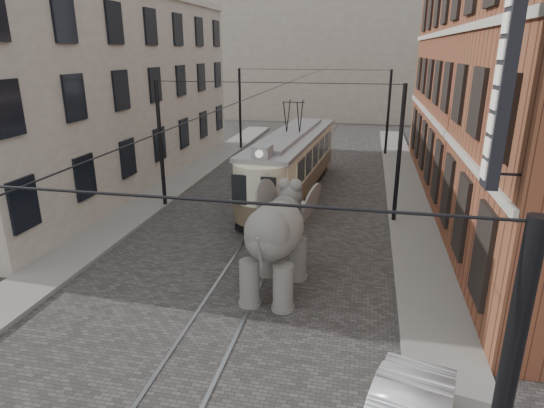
# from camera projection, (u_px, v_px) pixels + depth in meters

# --- Properties ---
(ground) EXTENTS (120.00, 120.00, 0.00)m
(ground) POSITION_uv_depth(u_px,v_px,m) (245.00, 272.00, 15.92)
(ground) COLOR #423F3D
(tram_rails) EXTENTS (1.54, 80.00, 0.02)m
(tram_rails) POSITION_uv_depth(u_px,v_px,m) (245.00, 272.00, 15.91)
(tram_rails) COLOR slate
(tram_rails) RESTS_ON ground
(sidewalk_right) EXTENTS (2.00, 60.00, 0.15)m
(sidewalk_right) POSITION_uv_depth(u_px,v_px,m) (427.00, 287.00, 14.75)
(sidewalk_right) COLOR slate
(sidewalk_right) RESTS_ON ground
(sidewalk_left) EXTENTS (2.00, 60.00, 0.15)m
(sidewalk_left) POSITION_uv_depth(u_px,v_px,m) (75.00, 254.00, 17.13)
(sidewalk_left) COLOR slate
(sidewalk_left) RESTS_ON ground
(brick_building) EXTENTS (8.00, 26.00, 12.00)m
(brick_building) POSITION_uv_depth(u_px,v_px,m) (538.00, 80.00, 20.28)
(brick_building) COLOR brown
(brick_building) RESTS_ON ground
(stucco_building) EXTENTS (7.00, 24.00, 10.00)m
(stucco_building) POSITION_uv_depth(u_px,v_px,m) (98.00, 93.00, 25.72)
(stucco_building) COLOR gray
(stucco_building) RESTS_ON ground
(distant_block) EXTENTS (28.00, 10.00, 14.00)m
(distant_block) POSITION_uv_depth(u_px,v_px,m) (337.00, 52.00, 50.87)
(distant_block) COLOR gray
(distant_block) RESTS_ON ground
(catenary) EXTENTS (11.00, 30.20, 6.00)m
(catenary) POSITION_uv_depth(u_px,v_px,m) (269.00, 156.00, 19.65)
(catenary) COLOR black
(catenary) RESTS_ON ground
(tram) EXTENTS (3.35, 12.31, 4.83)m
(tram) POSITION_uv_depth(u_px,v_px,m) (293.00, 149.00, 23.90)
(tram) COLOR beige
(tram) RESTS_ON ground
(elephant) EXTENTS (3.18, 5.38, 3.20)m
(elephant) POSITION_uv_depth(u_px,v_px,m) (275.00, 244.00, 14.21)
(elephant) COLOR #64625D
(elephant) RESTS_ON ground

